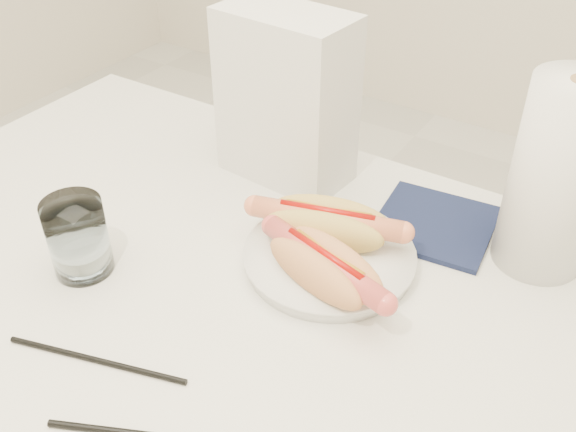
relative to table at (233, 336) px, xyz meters
The scene contains 9 objects.
table is the anchor object (origin of this frame).
plate 0.16m from the table, 62.33° to the left, with size 0.21×0.21×0.02m, color white.
hotdog_left 0.19m from the table, 72.54° to the left, with size 0.20×0.12×0.05m.
hotdog_right 0.15m from the table, 40.70° to the left, with size 0.19×0.11×0.05m.
water_glass 0.23m from the table, 165.19° to the right, with size 0.07×0.07×0.10m, color silver.
chopstick_near 0.18m from the table, 113.63° to the right, with size 0.01×0.01×0.21m, color black.
napkin_box 0.35m from the table, 109.74° to the left, with size 0.19×0.11×0.25m, color silver.
navy_napkin 0.32m from the table, 61.48° to the left, with size 0.15×0.15×0.01m, color #111836.
paper_towel_roll 0.44m from the table, 44.42° to the left, with size 0.11×0.11×0.25m, color white.
Camera 1 is at (0.36, -0.44, 1.29)m, focal length 40.26 mm.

